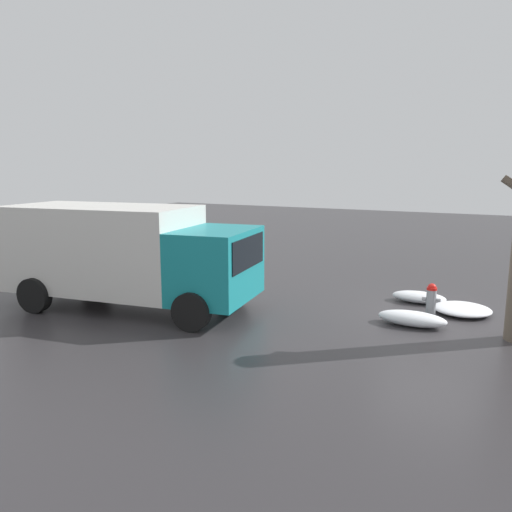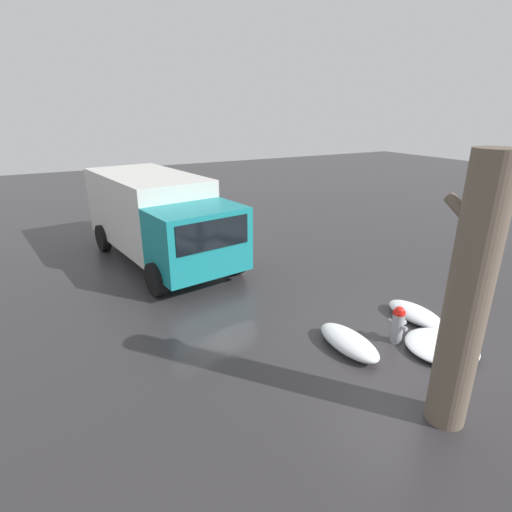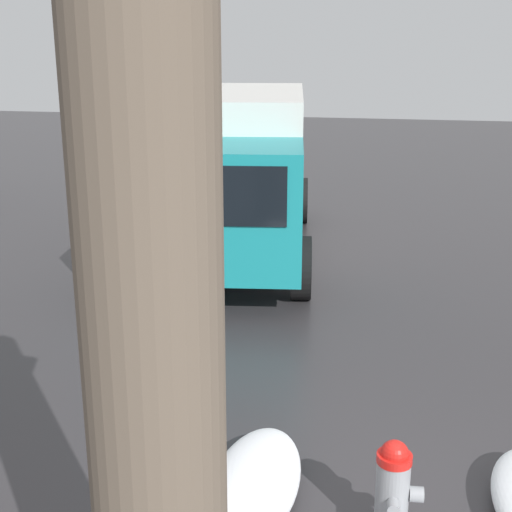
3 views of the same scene
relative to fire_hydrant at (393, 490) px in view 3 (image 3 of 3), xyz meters
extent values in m
cylinder|color=gray|center=(0.00, 0.00, -0.09)|extent=(0.24, 0.24, 0.65)
cylinder|color=red|center=(0.00, 0.00, 0.26)|extent=(0.25, 0.25, 0.06)
sphere|color=red|center=(0.00, 0.00, 0.30)|extent=(0.20, 0.20, 0.20)
cylinder|color=gray|center=(0.01, -0.17, -0.02)|extent=(0.12, 0.11, 0.11)
cylinder|color=gray|center=(0.17, 0.02, -0.02)|extent=(0.11, 0.10, 0.09)
cylinder|color=gray|center=(-0.17, -0.01, -0.02)|extent=(0.11, 0.10, 0.09)
cylinder|color=#6B5B4C|center=(-1.97, 1.03, 1.66)|extent=(0.59, 0.59, 4.15)
cylinder|color=#6B5B4C|center=(-1.70, 1.03, 2.82)|extent=(0.68, 0.17, 0.54)
cube|color=teal|center=(4.70, 2.58, 0.90)|extent=(2.00, 2.67, 1.73)
cube|color=black|center=(3.87, 2.45, 1.24)|extent=(0.33, 2.04, 0.76)
cube|color=silver|center=(7.96, 3.05, 1.14)|extent=(5.22, 3.14, 2.22)
cylinder|color=black|center=(4.96, 1.37, 0.03)|extent=(0.93, 0.41, 0.90)
cylinder|color=black|center=(4.60, 3.80, 0.03)|extent=(0.93, 0.41, 0.90)
cylinder|color=black|center=(9.35, 2.02, 0.03)|extent=(0.93, 0.41, 0.90)
cylinder|color=black|center=(9.00, 4.45, 0.03)|extent=(0.93, 0.41, 0.90)
ellipsoid|color=white|center=(0.26, 1.07, -0.25)|extent=(1.58, 0.70, 0.33)
camera|label=1|loc=(-1.74, 12.72, 3.25)|focal=35.00mm
camera|label=2|loc=(-4.98, 6.04, 4.17)|focal=28.00mm
camera|label=3|loc=(-4.50, 0.08, 3.08)|focal=50.00mm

